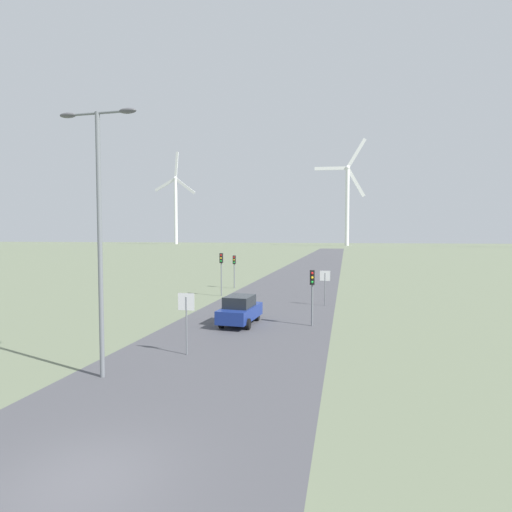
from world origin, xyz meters
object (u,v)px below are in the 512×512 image
Objects in this scene: streetlamp at (99,213)px; wind_turbine_far_left at (176,204)px; stop_sign_near at (186,312)px; traffic_light_post_near_left at (221,265)px; stop_sign_far at (325,281)px; traffic_light_post_near_right at (312,285)px; wind_turbine_left at (347,198)px; traffic_light_post_mid_left at (234,264)px; car_approaching at (240,310)px.

streetlamp is 257.25m from wind_turbine_far_left.
wind_turbine_far_left reaches higher than stop_sign_near.
stop_sign_near is at bearing -77.46° from traffic_light_post_near_left.
traffic_light_post_near_right reaches higher than stop_sign_far.
wind_turbine_left is at bearing 89.38° from stop_sign_far.
streetlamp is 27.15m from traffic_light_post_mid_left.
streetlamp is 20.32m from stop_sign_far.
stop_sign_near is 0.69× the size of car_approaching.
streetlamp is at bearing -124.23° from traffic_light_post_near_right.
traffic_light_post_near_left is 0.07× the size of wind_turbine_left.
wind_turbine_left is (7.74, 209.01, 24.35)m from stop_sign_near.
stop_sign_far is 0.67× the size of car_approaching.
stop_sign_near is 1.04× the size of stop_sign_far.
stop_sign_near is 255.29m from wind_turbine_far_left.
stop_sign_near is 18.20m from traffic_light_post_near_left.
wind_turbine_left is (9.84, 212.51, 19.92)m from streetlamp.
traffic_light_post_mid_left reaches higher than car_approaching.
car_approaching is at bearing -65.05° from wind_turbine_far_left.
traffic_light_post_mid_left is (-9.92, 8.55, 0.60)m from stop_sign_far.
traffic_light_post_mid_left is at bearing 120.76° from traffic_light_post_near_right.
streetlamp is 0.18× the size of wind_turbine_left.
wind_turbine_far_left reaches higher than car_approaching.
wind_turbine_far_left reaches higher than traffic_light_post_mid_left.
car_approaching is at bearing -121.32° from stop_sign_far.
stop_sign_far is 13.11m from traffic_light_post_mid_left.
stop_sign_far is 10.10m from traffic_light_post_near_left.
wind_turbine_far_left is (-104.73, 225.11, 25.90)m from car_approaching.
traffic_light_post_near_right is (5.24, 7.29, 0.51)m from stop_sign_near.
stop_sign_near is 0.05× the size of wind_turbine_far_left.
streetlamp is 21.62m from traffic_light_post_near_left.
traffic_light_post_near_left is at bearing 131.31° from traffic_light_post_near_right.
traffic_light_post_mid_left is 17.38m from car_approaching.
traffic_light_post_near_left is 0.06× the size of wind_turbine_far_left.
traffic_light_post_mid_left is at bearing -93.70° from wind_turbine_left.
streetlamp is 12.00m from car_approaching.
traffic_light_post_near_left is (-1.85, 21.25, -3.56)m from streetlamp.
car_approaching is at bearing -73.00° from traffic_light_post_mid_left.
wind_turbine_far_left is 114.00m from wind_turbine_left.
streetlamp is at bearing -121.00° from stop_sign_near.
car_approaching is at bearing 74.27° from streetlamp.
traffic_light_post_near_right is at bearing -93.13° from stop_sign_far.
streetlamp is 2.46× the size of car_approaching.
stop_sign_far is 0.71× the size of traffic_light_post_near_left.
traffic_light_post_mid_left is (-9.52, 15.99, 0.01)m from traffic_light_post_near_right.
wind_turbine_left reaches higher than traffic_light_post_mid_left.
stop_sign_far is at bearing 58.68° from car_approaching.
stop_sign_far is at bearing -90.62° from wind_turbine_left.
stop_sign_near is 0.83× the size of traffic_light_post_mid_left.
stop_sign_far is 195.82m from wind_turbine_left.
traffic_light_post_mid_left reaches higher than traffic_light_post_near_right.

